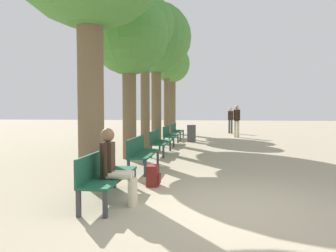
% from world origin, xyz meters
% --- Properties ---
extents(ground_plane, '(80.00, 80.00, 0.00)m').
position_xyz_m(ground_plane, '(0.00, 0.00, 0.00)').
color(ground_plane, tan).
extents(bench_row_0, '(0.48, 1.84, 0.82)m').
position_xyz_m(bench_row_0, '(-1.98, 0.22, 0.48)').
color(bench_row_0, '#195138').
rests_on(bench_row_0, ground_plane).
extents(bench_row_1, '(0.48, 1.84, 0.82)m').
position_xyz_m(bench_row_1, '(-1.98, 3.06, 0.48)').
color(bench_row_1, '#195138').
rests_on(bench_row_1, ground_plane).
extents(bench_row_2, '(0.48, 1.84, 0.82)m').
position_xyz_m(bench_row_2, '(-1.98, 5.90, 0.48)').
color(bench_row_2, '#195138').
rests_on(bench_row_2, ground_plane).
extents(bench_row_3, '(0.48, 1.84, 0.82)m').
position_xyz_m(bench_row_3, '(-1.98, 8.74, 0.48)').
color(bench_row_3, '#195138').
rests_on(bench_row_3, ground_plane).
extents(bench_row_4, '(0.48, 1.84, 0.82)m').
position_xyz_m(bench_row_4, '(-1.98, 11.59, 0.48)').
color(bench_row_4, '#195138').
rests_on(bench_row_4, ground_plane).
extents(tree_row_1, '(2.44, 2.44, 5.01)m').
position_xyz_m(tree_row_1, '(-2.72, 4.81, 3.71)').
color(tree_row_1, brown).
rests_on(tree_row_1, ground_plane).
extents(tree_row_2, '(2.22, 2.22, 5.83)m').
position_xyz_m(tree_row_2, '(-2.72, 7.26, 4.60)').
color(tree_row_2, brown).
rests_on(tree_row_2, ground_plane).
extents(tree_row_3, '(3.20, 3.20, 6.38)m').
position_xyz_m(tree_row_3, '(-2.72, 9.85, 4.71)').
color(tree_row_3, brown).
rests_on(tree_row_3, ground_plane).
extents(tree_row_4, '(2.22, 2.22, 5.46)m').
position_xyz_m(tree_row_4, '(-2.72, 13.36, 4.27)').
color(tree_row_4, brown).
rests_on(tree_row_4, ground_plane).
extents(tree_row_5, '(2.34, 2.34, 5.55)m').
position_xyz_m(tree_row_5, '(-2.72, 15.58, 4.17)').
color(tree_row_5, brown).
rests_on(tree_row_5, ground_plane).
extents(person_seated, '(0.58, 0.33, 1.23)m').
position_xyz_m(person_seated, '(-1.75, -0.00, 0.65)').
color(person_seated, beige).
rests_on(person_seated, ground_plane).
extents(backpack, '(0.26, 0.32, 0.41)m').
position_xyz_m(backpack, '(-1.36, 1.33, 0.20)').
color(backpack, maroon).
rests_on(backpack, ground_plane).
extents(pedestrian_near, '(0.36, 0.29, 1.76)m').
position_xyz_m(pedestrian_near, '(1.18, 13.10, 1.01)').
color(pedestrian_near, beige).
rests_on(pedestrian_near, ground_plane).
extents(pedestrian_mid, '(0.33, 0.22, 1.65)m').
position_xyz_m(pedestrian_mid, '(1.02, 16.04, 0.94)').
color(pedestrian_mid, '#4C4C4C').
rests_on(pedestrian_mid, ground_plane).
extents(trash_bin, '(0.41, 0.41, 0.79)m').
position_xyz_m(trash_bin, '(-1.12, 10.25, 0.40)').
color(trash_bin, '#4C4C51').
rests_on(trash_bin, ground_plane).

